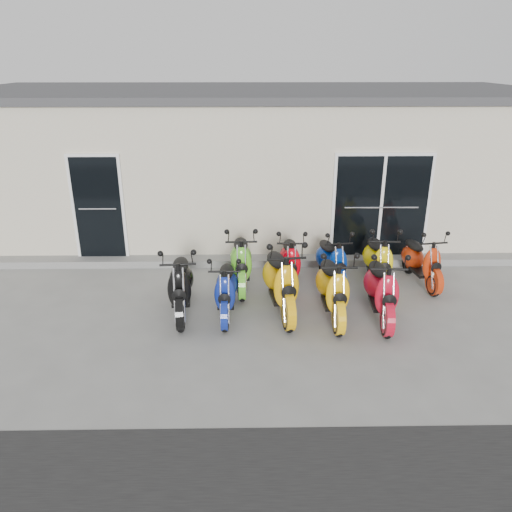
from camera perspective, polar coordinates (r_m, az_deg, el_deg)
The scene contains 16 objects.
ground at distance 8.72m, azimuth 0.07°, elevation -6.05°, with size 80.00×80.00×0.00m, color gray.
building at distance 13.14m, azimuth -0.34°, elevation 10.96°, with size 14.00×6.00×3.20m, color beige.
roof_cap at distance 12.93m, azimuth -0.36°, elevation 18.29°, with size 14.20×6.20×0.16m, color #3F3F42.
front_step at distance 10.52m, azimuth -0.13°, elevation -0.54°, with size 14.00×0.40×0.15m, color gray.
door_left at distance 10.72m, azimuth -17.60°, elevation 5.55°, with size 1.07×0.08×2.22m, color black.
door_right at distance 10.63m, azimuth 14.09°, elevation 5.79°, with size 2.02×0.08×2.22m, color black.
scooter_front_black at distance 8.39m, azimuth -8.66°, elevation -2.46°, with size 0.65×1.79×1.32m, color black, non-canonical shape.
scooter_front_blue at distance 8.29m, azimuth -3.46°, elevation -3.09°, with size 0.58×1.60×1.18m, color navy, non-canonical shape.
scooter_front_orange_a at distance 8.33m, azimuth 2.84°, elevation -2.00°, with size 0.71×1.94×1.43m, color #F1AA0A, non-canonical shape.
scooter_front_orange_b at distance 8.27m, azimuth 8.78°, elevation -2.83°, with size 0.65×1.79×1.32m, color yellow, non-canonical shape.
scooter_front_red at distance 8.38m, azimuth 14.18°, elevation -2.93°, with size 0.65×1.79×1.32m, color red, non-canonical shape.
scooter_back_green at distance 9.28m, azimuth -1.72°, elevation 0.15°, with size 0.64×1.76×1.30m, color #5BC529, non-canonical shape.
scooter_back_red at distance 9.38m, azimuth 3.95°, elevation 0.08°, with size 0.60×1.65×1.22m, color red, non-canonical shape.
scooter_back_blue at distance 9.50m, azimuth 8.66°, elevation 0.07°, with size 0.58×1.61×1.19m, color #052E9C, non-canonical shape.
scooter_back_yellow at distance 9.62m, azimuth 13.82°, elevation 0.20°, with size 0.63×1.72×1.27m, color #FFE308, non-canonical shape.
scooter_back_extra at distance 9.93m, azimuth 18.47°, elevation 0.12°, with size 0.58×1.61×1.19m, color red, non-canonical shape.
Camera 1 is at (-0.14, -7.71, 4.07)m, focal length 35.00 mm.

